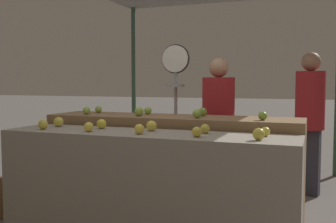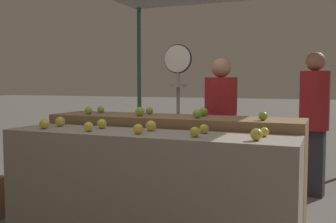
{
  "view_description": "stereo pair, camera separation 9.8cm",
  "coord_description": "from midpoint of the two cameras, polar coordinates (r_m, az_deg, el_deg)",
  "views": [
    {
      "loc": [
        1.26,
        -2.83,
        1.29
      ],
      "look_at": [
        0.08,
        0.3,
        1.05
      ],
      "focal_mm": 42.0,
      "sensor_mm": 36.0,
      "label": 1
    },
    {
      "loc": [
        1.35,
        -2.8,
        1.29
      ],
      "look_at": [
        0.08,
        0.3,
        1.05
      ],
      "focal_mm": 42.0,
      "sensor_mm": 36.0,
      "label": 2
    }
  ],
  "objects": [
    {
      "name": "display_counter_front",
      "position": [
        3.21,
        -4.21,
        -11.06
      ],
      "size": [
        2.39,
        0.55,
        0.9
      ],
      "primitive_type": "cube",
      "color": "gray",
      "rests_on": "ground_plane"
    },
    {
      "name": "display_counter_back",
      "position": [
        3.74,
        -0.32,
        -8.21
      ],
      "size": [
        2.39,
        0.55,
        0.98
      ],
      "primitive_type": "cube",
      "color": "olive",
      "rests_on": "ground_plane"
    },
    {
      "name": "apple_front_0",
      "position": [
        3.52,
        -18.44,
        -1.79
      ],
      "size": [
        0.08,
        0.08,
        0.08
      ],
      "primitive_type": "sphere",
      "color": "gold",
      "rests_on": "display_counter_front"
    },
    {
      "name": "apple_front_1",
      "position": [
        3.24,
        -12.29,
        -2.21
      ],
      "size": [
        0.08,
        0.08,
        0.08
      ],
      "primitive_type": "sphere",
      "color": "yellow",
      "rests_on": "display_counter_front"
    },
    {
      "name": "apple_front_2",
      "position": [
        3.03,
        -5.04,
        -2.57
      ],
      "size": [
        0.08,
        0.08,
        0.08
      ],
      "primitive_type": "sphere",
      "color": "yellow",
      "rests_on": "display_counter_front"
    },
    {
      "name": "apple_front_3",
      "position": [
        2.87,
        3.23,
        -2.97
      ],
      "size": [
        0.08,
        0.08,
        0.08
      ],
      "primitive_type": "sphere",
      "color": "gold",
      "rests_on": "display_counter_front"
    },
    {
      "name": "apple_front_4",
      "position": [
        2.76,
        12.03,
        -3.24
      ],
      "size": [
        0.09,
        0.09,
        0.09
      ],
      "primitive_type": "sphere",
      "color": "gold",
      "rests_on": "display_counter_front"
    },
    {
      "name": "apple_front_5",
      "position": [
        3.68,
        -16.34,
        -1.45
      ],
      "size": [
        0.09,
        0.09,
        0.09
      ],
      "primitive_type": "sphere",
      "color": "gold",
      "rests_on": "display_counter_front"
    },
    {
      "name": "apple_front_6",
      "position": [
        3.43,
        -10.44,
        -1.8
      ],
      "size": [
        0.08,
        0.08,
        0.08
      ],
      "primitive_type": "sphere",
      "color": "gold",
      "rests_on": "display_counter_front"
    },
    {
      "name": "apple_front_7",
      "position": [
        3.22,
        -3.29,
        -2.09
      ],
      "size": [
        0.09,
        0.09,
        0.09
      ],
      "primitive_type": "sphere",
      "color": "yellow",
      "rests_on": "display_counter_front"
    },
    {
      "name": "apple_front_8",
      "position": [
        3.07,
        4.49,
        -2.52
      ],
      "size": [
        0.07,
        0.07,
        0.07
      ],
      "primitive_type": "sphere",
      "color": "gold",
      "rests_on": "display_counter_front"
    },
    {
      "name": "apple_front_9",
      "position": [
        2.97,
        13.02,
        -2.87
      ],
      "size": [
        0.07,
        0.07,
        0.07
      ],
      "primitive_type": "sphere",
      "color": "gold",
      "rests_on": "display_counter_front"
    },
    {
      "name": "apple_back_0",
      "position": [
        3.96,
        -12.44,
        0.12
      ],
      "size": [
        0.08,
        0.08,
        0.08
      ],
      "primitive_type": "sphere",
      "color": "#8EB247",
      "rests_on": "display_counter_back"
    },
    {
      "name": "apple_back_1",
      "position": [
        3.67,
        -5.01,
        -0.02
      ],
      "size": [
        0.09,
        0.09,
        0.09
      ],
      "primitive_type": "sphere",
      "color": "#8EB247",
      "rests_on": "display_counter_back"
    },
    {
      "name": "apple_back_2",
      "position": [
        3.46,
        3.42,
        -0.32
      ],
      "size": [
        0.08,
        0.08,
        0.08
      ],
      "primitive_type": "sphere",
      "color": "#8EB247",
      "rests_on": "display_counter_back"
    },
    {
      "name": "apple_back_3",
      "position": [
        3.34,
        12.77,
        -0.62
      ],
      "size": [
        0.07,
        0.07,
        0.07
      ],
      "primitive_type": "sphere",
      "color": "#7AA338",
      "rests_on": "display_counter_back"
    },
    {
      "name": "apple_back_4",
      "position": [
        4.14,
        -10.73,
        0.29
      ],
      "size": [
        0.07,
        0.07,
        0.07
      ],
      "primitive_type": "sphere",
      "color": "#8EB247",
      "rests_on": "display_counter_back"
    },
    {
      "name": "apple_back_5",
      "position": [
        3.86,
        -3.66,
        0.11
      ],
      "size": [
        0.07,
        0.07,
        0.07
      ],
      "primitive_type": "sphere",
      "color": "#84AD3D",
      "rests_on": "display_counter_back"
    },
    {
      "name": "apple_back_6",
      "position": [
        3.67,
        4.27,
        -0.05
      ],
      "size": [
        0.08,
        0.08,
        0.08
      ],
      "primitive_type": "sphere",
      "color": "#7AA338",
      "rests_on": "display_counter_back"
    },
    {
      "name": "produce_scale",
      "position": [
        4.19,
        0.41,
        3.63
      ],
      "size": [
        0.31,
        0.2,
        1.7
      ],
      "color": "#99999E",
      "rests_on": "ground_plane"
    },
    {
      "name": "person_vendor_at_scale",
      "position": [
        4.17,
        6.64,
        -1.35
      ],
      "size": [
        0.44,
        0.44,
        1.55
      ],
      "rotation": [
        0.0,
        0.0,
        2.78
      ],
      "color": "#2D2D38",
      "rests_on": "ground_plane"
    },
    {
      "name": "person_customer_left",
      "position": [
        4.75,
        19.33,
        -0.16
      ],
      "size": [
        0.38,
        0.38,
        1.64
      ],
      "rotation": [
        0.0,
        0.0,
        2.95
      ],
      "color": "#2D2D38",
      "rests_on": "ground_plane"
    }
  ]
}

